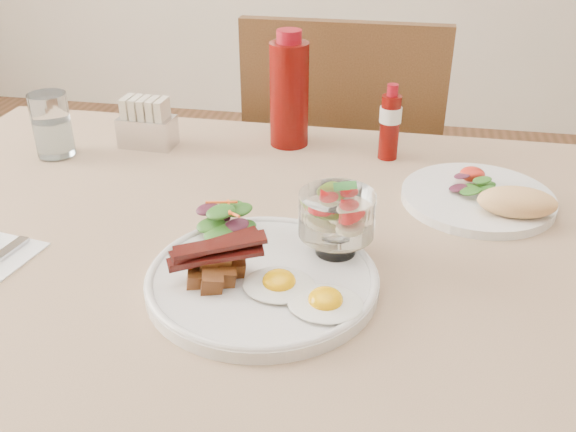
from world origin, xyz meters
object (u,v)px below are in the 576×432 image
Objects in this scene: ketchup_bottle at (289,93)px; table at (293,301)px; main_plate at (262,280)px; chair_far at (343,184)px; fruit_cup at (337,215)px; sugar_caddy at (147,125)px; hot_sauce_bottle at (390,123)px; second_plate at (487,198)px; water_glass at (53,129)px.

table is at bearing -78.31° from ketchup_bottle.
ketchup_bottle reaches higher than main_plate.
chair_far reaches higher than fruit_cup.
hot_sauce_bottle is at bearing 5.94° from sugar_caddy.
hot_sauce_bottle is (-0.15, 0.15, 0.05)m from second_plate.
ketchup_bottle is at bearing 101.69° from table.
table is at bearing -147.69° from second_plate.
table is at bearing -25.74° from water_glass.
table is at bearing -108.55° from hot_sauce_bottle.
chair_far is at bearing 51.89° from sugar_caddy.
second_plate is at bearing 42.75° from main_plate.
sugar_caddy is (-0.32, -0.37, 0.27)m from chair_far.
water_glass is (-0.57, -0.10, -0.01)m from hot_sauce_bottle.
water_glass is (-0.44, 0.32, 0.04)m from main_plate.
hot_sauce_bottle reaches higher than second_plate.
table is at bearing -90.00° from chair_far.
main_plate is 0.49m from sugar_caddy.
water_glass reaches higher than second_plate.
fruit_cup is 0.58m from water_glass.
fruit_cup is 0.97× the size of sugar_caddy.
ketchup_bottle reaches higher than table.
main_plate is 0.12m from fruit_cup.
chair_far is at bearing 107.10° from hot_sauce_bottle.
ketchup_bottle is (-0.07, 0.35, 0.18)m from table.
chair_far is 0.69m from water_glass.
hot_sauce_bottle is at bearing 82.04° from fruit_cup.
water_glass is (-0.14, -0.07, 0.01)m from sugar_caddy.
sugar_caddy is at bearing -176.44° from hot_sauce_bottle.
fruit_cup is 0.49m from sugar_caddy.
chair_far is 9.68× the size of fruit_cup.
main_plate is at bearing -35.82° from water_glass.
main_plate is (-0.02, -0.76, 0.24)m from chair_far.
chair_far reaches higher than table.
table is 13.44× the size of sugar_caddy.
sugar_caddy is at bearing -130.49° from chair_far.
fruit_cup is (0.06, -0.69, 0.30)m from chair_far.
main_plate is 2.83× the size of sugar_caddy.
sugar_caddy is (-0.25, -0.06, -0.06)m from ketchup_bottle.
main_plate is 0.38m from second_plate.
sugar_caddy is (-0.32, 0.29, 0.13)m from table.
chair_far is 7.14× the size of hot_sauce_bottle.
second_plate is at bearing -10.01° from sugar_caddy.
hot_sauce_bottle is (0.13, 0.41, 0.06)m from main_plate.
water_glass is (-0.39, -0.13, -0.05)m from ketchup_bottle.
main_plate is 0.45m from ketchup_bottle.
ketchup_bottle is 2.06× the size of sugar_caddy.
fruit_cup is (0.08, 0.07, 0.06)m from main_plate.
second_plate is (0.26, 0.16, 0.10)m from table.
ketchup_bottle reaches higher than hot_sauce_bottle.
hot_sauce_bottle is (0.11, 0.32, 0.15)m from table.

